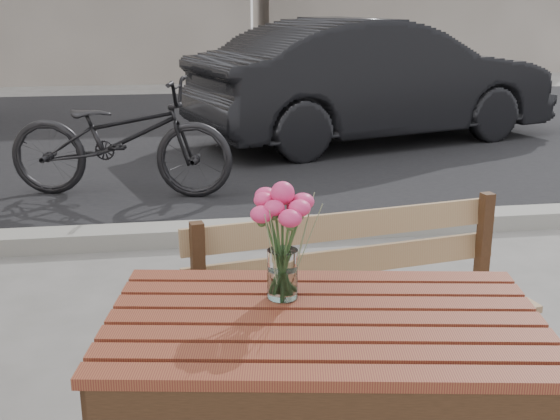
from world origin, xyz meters
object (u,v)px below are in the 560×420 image
(parked_car, at_px, (375,81))
(bicycle, at_px, (120,138))
(main_vase, at_px, (283,227))
(main_table, at_px, (324,356))

(parked_car, xyz_separation_m, bicycle, (-2.79, -2.02, -0.21))
(main_vase, relative_size, bicycle, 0.19)
(main_vase, height_order, parked_car, parked_car)
(main_table, xyz_separation_m, main_vase, (-0.10, 0.15, 0.35))
(parked_car, bearing_deg, main_table, 145.35)
(main_vase, xyz_separation_m, parked_car, (2.03, 6.06, -0.28))
(main_table, bearing_deg, main_vase, 133.10)
(main_vase, bearing_deg, main_table, -56.43)
(main_vase, distance_m, bicycle, 4.15)
(parked_car, height_order, bicycle, parked_car)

